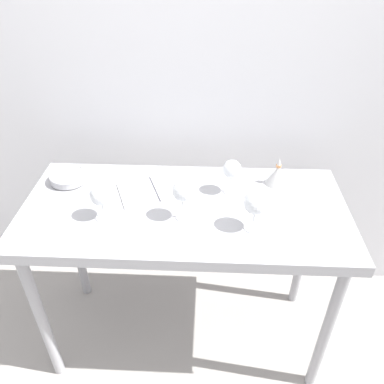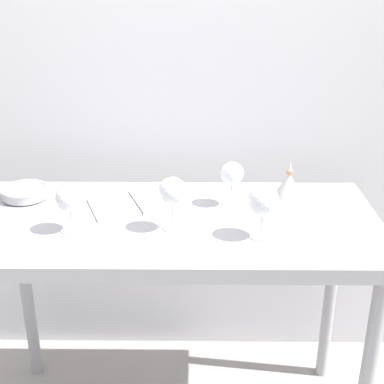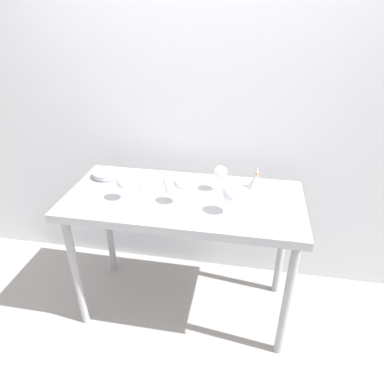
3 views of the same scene
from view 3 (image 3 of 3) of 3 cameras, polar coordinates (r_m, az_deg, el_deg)
The scene contains 11 objects.
ground_plane at distance 2.58m, azimuth -1.13°, elevation -18.32°, with size 6.00×6.00×0.00m, color #9C9792.
back_wall at distance 2.30m, azimuth 1.00°, elevation 14.05°, with size 3.80×0.04×2.60m, color silver.
steel_counter at distance 2.06m, azimuth -1.37°, elevation -3.37°, with size 1.40×0.65×0.90m.
wine_glass_near_left at distance 1.96m, azimuth -11.36°, elevation 1.53°, with size 0.09×0.09×0.16m.
wine_glass_near_center at distance 1.88m, azimuth -1.84°, elevation 1.50°, with size 0.09×0.09×0.18m.
wine_glass_far_right at distance 2.03m, azimuth 4.80°, elevation 3.15°, with size 0.08×0.08×0.16m.
wine_glass_near_right at distance 1.80m, azimuth 6.57°, elevation -0.26°, with size 0.10×0.10×0.18m.
open_notebook at distance 2.13m, azimuth -4.56°, elevation 1.12°, with size 0.36×0.30×0.01m.
tasting_sheet_upper at distance 1.96m, azimuth 10.33°, elevation -2.11°, with size 0.16×0.24×0.00m, color white.
tasting_bowl at distance 2.30m, azimuth -14.26°, elevation 3.02°, with size 0.17×0.17×0.04m.
decanter_funnel at distance 2.12m, azimuth 10.74°, elevation 1.87°, with size 0.11×0.11×0.14m.
Camera 3 is at (0.36, -1.70, 1.91)m, focal length 31.76 mm.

